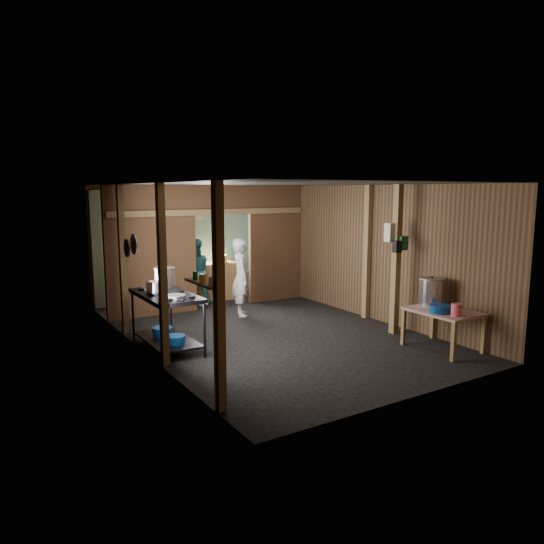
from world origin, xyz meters
TOP-DOWN VIEW (x-y plane):
  - floor at (0.00, 0.00)m, footprint 4.50×7.00m
  - ceiling at (0.00, 0.00)m, footprint 4.50×7.00m
  - wall_back at (0.00, 3.50)m, footprint 4.50×0.00m
  - wall_front at (0.00, -3.50)m, footprint 4.50×0.00m
  - wall_left at (-2.25, 0.00)m, footprint 0.00×7.00m
  - wall_right at (2.25, 0.00)m, footprint 0.00×7.00m
  - partition_left at (-1.32, 2.20)m, footprint 1.85×0.10m
  - partition_right at (1.57, 2.20)m, footprint 1.35×0.10m
  - partition_header at (0.25, 2.20)m, footprint 1.30×0.10m
  - turquoise_panel at (0.00, 3.44)m, footprint 4.40×0.06m
  - back_counter at (0.30, 2.95)m, footprint 1.20×0.50m
  - wall_clock at (0.25, 3.40)m, footprint 0.20×0.03m
  - post_left_a at (-2.18, -2.60)m, footprint 0.10×0.12m
  - post_left_b at (-2.18, -0.80)m, footprint 0.10×0.12m
  - post_left_c at (-2.18, 1.20)m, footprint 0.10×0.12m
  - post_right at (2.18, -0.20)m, footprint 0.10×0.12m
  - post_free at (1.85, -1.30)m, footprint 0.12×0.12m
  - cross_beam at (0.00, 2.15)m, footprint 4.40×0.12m
  - pan_lid_big at (-2.21, 0.40)m, footprint 0.03×0.34m
  - pan_lid_small at (-2.21, 0.80)m, footprint 0.03×0.30m
  - wall_shelf at (-2.15, -2.10)m, footprint 0.14×0.80m
  - jar_white at (-2.15, -2.35)m, footprint 0.07×0.07m
  - jar_yellow at (-2.15, -2.10)m, footprint 0.08×0.08m
  - jar_green at (-2.15, -1.88)m, footprint 0.06×0.06m
  - bag_white at (1.80, -1.22)m, footprint 0.22×0.15m
  - bag_green at (1.92, -1.36)m, footprint 0.16×0.12m
  - bag_black at (1.78, -1.38)m, footprint 0.14×0.10m
  - gas_range at (-1.88, -0.08)m, footprint 0.79×1.53m
  - prep_table at (1.83, -2.38)m, footprint 0.78×1.07m
  - stove_pot_large at (-1.71, 0.42)m, footprint 0.36×0.36m
  - stove_pot_med at (-2.05, -0.01)m, footprint 0.27×0.27m
  - frying_pan at (-1.88, -0.50)m, footprint 0.37×0.56m
  - blue_tub_front at (-1.88, -0.41)m, footprint 0.31×0.31m
  - blue_tub_back at (-1.88, 0.14)m, footprint 0.32×0.32m
  - stock_pot at (1.94, -2.03)m, footprint 0.54×0.54m
  - wash_basin at (1.66, -2.44)m, footprint 0.33×0.33m
  - pink_bucket at (1.69, -2.72)m, footprint 0.16×0.16m
  - knife at (1.80, -2.87)m, footprint 0.30×0.07m
  - yellow_tub at (0.55, 2.95)m, footprint 0.32×0.32m
  - red_cup at (0.06, 2.95)m, footprint 0.13×0.13m
  - cook at (0.19, 1.27)m, footprint 0.55×0.66m
  - worker_back at (-0.22, 2.64)m, footprint 0.81×0.69m

SIDE VIEW (x-z plane):
  - floor at x=0.00m, z-range 0.00..0.00m
  - blue_tub_front at x=-1.88m, z-range 0.18..0.30m
  - blue_tub_back at x=-1.88m, z-range 0.18..0.30m
  - prep_table at x=1.83m, z-range 0.00..0.63m
  - back_counter at x=0.30m, z-range 0.00..0.85m
  - gas_range at x=-1.88m, z-range 0.00..0.90m
  - knife at x=1.80m, z-range 0.63..0.64m
  - wash_basin at x=1.66m, z-range 0.63..0.75m
  - pink_bucket at x=1.69m, z-range 0.63..0.82m
  - worker_back at x=-0.22m, z-range 0.00..1.47m
  - cook at x=0.19m, z-range 0.00..1.56m
  - stock_pot at x=1.94m, z-range 0.61..1.09m
  - red_cup at x=0.06m, z-range 0.85..1.00m
  - frying_pan at x=-1.88m, z-range 0.89..0.96m
  - yellow_tub at x=0.55m, z-range 0.85..1.03m
  - stove_pot_med at x=-2.05m, z-range 0.88..1.10m
  - stove_pot_large at x=-1.71m, z-range 0.88..1.24m
  - turquoise_panel at x=0.00m, z-range 0.00..2.50m
  - wall_back at x=0.00m, z-range 0.00..2.60m
  - wall_front at x=0.00m, z-range 0.00..2.60m
  - wall_left at x=-2.25m, z-range 0.00..2.60m
  - wall_right at x=2.25m, z-range 0.00..2.60m
  - partition_left at x=-1.32m, z-range 0.00..2.60m
  - partition_right at x=1.57m, z-range 0.00..2.60m
  - post_left_a at x=-2.18m, z-range 0.00..2.60m
  - post_left_b at x=-2.18m, z-range 0.00..2.60m
  - post_left_c at x=-2.18m, z-range 0.00..2.60m
  - post_right at x=2.18m, z-range 0.00..2.60m
  - post_free at x=1.85m, z-range 0.00..2.60m
  - wall_shelf at x=-2.15m, z-range 1.39..1.41m
  - jar_white at x=-2.15m, z-range 1.42..1.52m
  - jar_yellow at x=-2.15m, z-range 1.42..1.52m
  - jar_green at x=-2.15m, z-range 1.42..1.52m
  - pan_lid_small at x=-2.21m, z-range 1.40..1.70m
  - bag_black at x=1.78m, z-range 1.45..1.65m
  - bag_green at x=1.92m, z-range 1.48..1.72m
  - pan_lid_big at x=-2.21m, z-range 1.48..1.82m
  - bag_white at x=1.80m, z-range 1.62..1.94m
  - wall_clock at x=0.25m, z-range 1.80..2.00m
  - cross_beam at x=0.00m, z-range 1.99..2.11m
  - partition_header at x=0.25m, z-range 2.00..2.60m
  - ceiling at x=0.00m, z-range 2.60..2.60m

